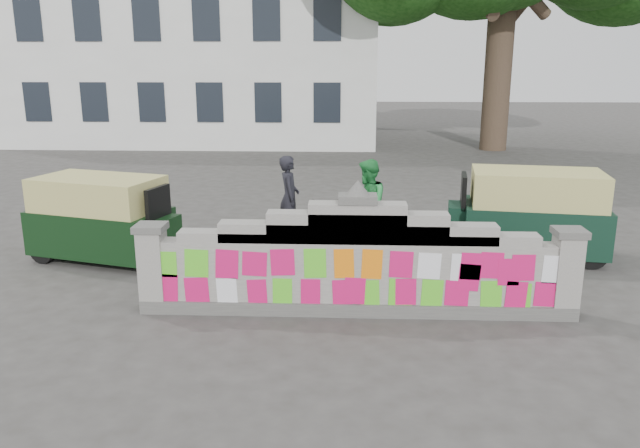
{
  "coord_description": "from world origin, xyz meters",
  "views": [
    {
      "loc": [
        -0.15,
        -8.67,
        3.64
      ],
      "look_at": [
        -0.58,
        1.0,
        1.1
      ],
      "focal_mm": 35.0,
      "sensor_mm": 36.0,
      "label": 1
    }
  ],
  "objects_px": {
    "pedestrian": "(368,205)",
    "rickshaw_left": "(104,218)",
    "cyclist_bike": "(290,226)",
    "cyclist_rider": "(289,210)",
    "rickshaw_right": "(530,213)"
  },
  "relations": [
    {
      "from": "cyclist_rider",
      "to": "rickshaw_left",
      "type": "relative_size",
      "value": 0.56
    },
    {
      "from": "cyclist_rider",
      "to": "rickshaw_right",
      "type": "bearing_deg",
      "value": -100.43
    },
    {
      "from": "cyclist_rider",
      "to": "pedestrian",
      "type": "height_order",
      "value": "pedestrian"
    },
    {
      "from": "cyclist_bike",
      "to": "cyclist_rider",
      "type": "height_order",
      "value": "cyclist_rider"
    },
    {
      "from": "rickshaw_left",
      "to": "rickshaw_right",
      "type": "bearing_deg",
      "value": 19.97
    },
    {
      "from": "cyclist_bike",
      "to": "rickshaw_right",
      "type": "bearing_deg",
      "value": -100.43
    },
    {
      "from": "cyclist_bike",
      "to": "rickshaw_left",
      "type": "bearing_deg",
      "value": 95.61
    },
    {
      "from": "cyclist_bike",
      "to": "cyclist_rider",
      "type": "distance_m",
      "value": 0.33
    },
    {
      "from": "pedestrian",
      "to": "rickshaw_left",
      "type": "relative_size",
      "value": 0.61
    },
    {
      "from": "pedestrian",
      "to": "rickshaw_right",
      "type": "distance_m",
      "value": 3.09
    },
    {
      "from": "cyclist_rider",
      "to": "rickshaw_right",
      "type": "distance_m",
      "value": 4.6
    },
    {
      "from": "pedestrian",
      "to": "rickshaw_left",
      "type": "xyz_separation_m",
      "value": [
        -4.93,
        -0.92,
        -0.08
      ]
    },
    {
      "from": "pedestrian",
      "to": "cyclist_bike",
      "type": "bearing_deg",
      "value": -82.61
    },
    {
      "from": "cyclist_bike",
      "to": "rickshaw_right",
      "type": "xyz_separation_m",
      "value": [
        4.6,
        -0.23,
        0.38
      ]
    },
    {
      "from": "cyclist_bike",
      "to": "rickshaw_left",
      "type": "relative_size",
      "value": 0.62
    }
  ]
}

